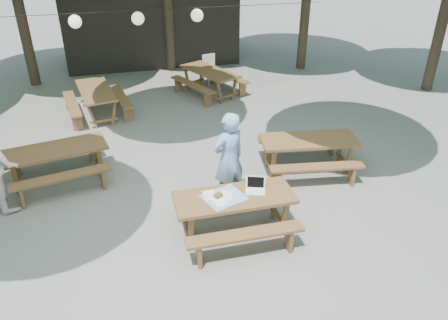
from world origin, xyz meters
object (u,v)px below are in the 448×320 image
Objects in this scene: plastic_chair at (211,75)px; main_picnic_table at (234,214)px; picnic_table_nw at (58,164)px; woman at (229,159)px.

main_picnic_table is at bearing -113.54° from plastic_chair.
main_picnic_table is 0.92× the size of picnic_table_nw.
plastic_chair is (1.17, 6.64, -0.66)m from woman.
plastic_chair is at bearing 37.84° from picnic_table_nw.
woman is (0.15, 0.95, 0.53)m from main_picnic_table.
plastic_chair is (1.32, 7.59, -0.13)m from main_picnic_table.
main_picnic_table is at bearing 58.80° from woman.
main_picnic_table is 3.93m from picnic_table_nw.
woman reaches higher than picnic_table_nw.
picnic_table_nw is at bearing -47.95° from woman.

